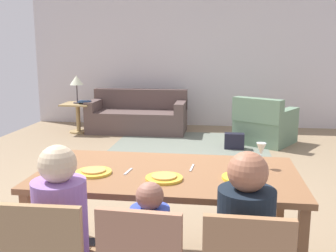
{
  "coord_description": "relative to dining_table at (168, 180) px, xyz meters",
  "views": [
    {
      "loc": [
        0.63,
        -4.21,
        1.61
      ],
      "look_at": [
        0.11,
        -0.38,
        0.85
      ],
      "focal_mm": 41.49,
      "sensor_mm": 36.0,
      "label": 1
    }
  ],
  "objects": [
    {
      "name": "plate_near_woman",
      "position": [
        0.51,
        -0.1,
        0.08
      ],
      "size": [
        0.25,
        0.25,
        0.02
      ],
      "primitive_type": "cylinder",
      "color": "yellow",
      "rests_on": "dining_table"
    },
    {
      "name": "table_lamp",
      "position": [
        -2.41,
        4.58,
        0.32
      ],
      "size": [
        0.26,
        0.26,
        0.54
      ],
      "color": "#473C41",
      "rests_on": "side_table"
    },
    {
      "name": "person_man",
      "position": [
        -0.51,
        -0.67,
        -0.18
      ],
      "size": [
        0.3,
        0.4,
        1.11
      ],
      "color": "#364249",
      "rests_on": "ground_plane"
    },
    {
      "name": "knife",
      "position": [
        0.17,
        0.1,
        0.07
      ],
      "size": [
        0.03,
        0.17,
        0.01
      ],
      "primitive_type": "cube",
      "rotation": [
        0.0,
        0.0,
        -0.07
      ],
      "color": "silver",
      "rests_on": "dining_table"
    },
    {
      "name": "area_rug",
      "position": [
        -0.14,
        3.98,
        -0.69
      ],
      "size": [
        2.6,
        1.8,
        0.01
      ],
      "primitive_type": "cube",
      "color": "slate",
      "rests_on": "ground_plane"
    },
    {
      "name": "pizza_near_man",
      "position": [
        -0.51,
        -0.12,
        0.09
      ],
      "size": [
        0.17,
        0.17,
        0.01
      ],
      "primitive_type": "cylinder",
      "color": "#D5964D",
      "rests_on": "plate_near_man"
    },
    {
      "name": "handbag",
      "position": [
        0.6,
        3.68,
        -0.56
      ],
      "size": [
        0.32,
        0.16,
        0.26
      ],
      "primitive_type": "cube",
      "color": "black",
      "rests_on": "ground_plane"
    },
    {
      "name": "pizza_near_child",
      "position": [
        -0.0,
        -0.18,
        0.09
      ],
      "size": [
        0.17,
        0.17,
        0.01
      ],
      "primitive_type": "cylinder",
      "color": "gold",
      "rests_on": "plate_near_child"
    },
    {
      "name": "book_upper",
      "position": [
        -2.25,
        4.55,
        -0.07
      ],
      "size": [
        0.22,
        0.16,
        0.03
      ],
      "primitive_type": "cube",
      "color": "#305186",
      "rests_on": "book_lower"
    },
    {
      "name": "wine_glass",
      "position": [
        0.66,
        0.18,
        0.2
      ],
      "size": [
        0.07,
        0.07,
        0.19
      ],
      "color": "silver",
      "rests_on": "dining_table"
    },
    {
      "name": "ground_plane",
      "position": [
        -0.27,
        2.3,
        -0.7
      ],
      "size": [
        6.88,
        6.64,
        0.02
      ],
      "primitive_type": "cube",
      "color": "#8A7357"
    },
    {
      "name": "plate_near_man",
      "position": [
        -0.51,
        -0.12,
        0.08
      ],
      "size": [
        0.25,
        0.25,
        0.02
      ],
      "primitive_type": "cylinder",
      "color": "yellow",
      "rests_on": "dining_table"
    },
    {
      "name": "back_wall",
      "position": [
        -0.27,
        5.68,
        0.66
      ],
      "size": [
        6.88,
        0.1,
        2.7
      ],
      "primitive_type": "cube",
      "color": "silver",
      "rests_on": "ground_plane"
    },
    {
      "name": "plate_near_child",
      "position": [
        -0.0,
        -0.18,
        0.08
      ],
      "size": [
        0.25,
        0.25,
        0.02
      ],
      "primitive_type": "cylinder",
      "color": "gold",
      "rests_on": "dining_table"
    },
    {
      "name": "side_table",
      "position": [
        -2.41,
        4.58,
        -0.31
      ],
      "size": [
        0.56,
        0.56,
        0.58
      ],
      "color": "tan",
      "rests_on": "ground_plane"
    },
    {
      "name": "armchair",
      "position": [
        1.12,
        4.14,
        -0.37
      ],
      "size": [
        1.17,
        1.18,
        0.82
      ],
      "color": "slate",
      "rests_on": "ground_plane"
    },
    {
      "name": "couch",
      "position": [
        -1.26,
        4.84,
        -0.39
      ],
      "size": [
        1.91,
        0.86,
        0.82
      ],
      "color": "brown",
      "rests_on": "ground_plane"
    },
    {
      "name": "fork",
      "position": [
        -0.28,
        -0.05,
        0.07
      ],
      "size": [
        0.03,
        0.15,
        0.01
      ],
      "primitive_type": "cube",
      "rotation": [
        0.0,
        0.0,
        -0.11
      ],
      "color": "silver",
      "rests_on": "dining_table"
    },
    {
      "name": "book_lower",
      "position": [
        -2.2,
        4.64,
        -0.1
      ],
      "size": [
        0.22,
        0.16,
        0.03
      ],
      "primitive_type": "cube",
      "color": "maroon",
      "rests_on": "side_table"
    },
    {
      "name": "dining_table",
      "position": [
        0.0,
        0.0,
        0.0
      ],
      "size": [
        1.84,
        0.97,
        0.76
      ],
      "color": "brown",
      "rests_on": "ground_plane"
    }
  ]
}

